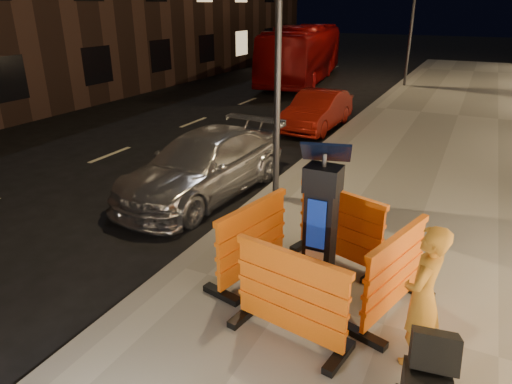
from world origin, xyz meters
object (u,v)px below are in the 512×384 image
at_px(barrier_bldgside, 394,275).
at_px(man, 423,297).
at_px(barrier_front, 291,297).
at_px(car_silver, 205,193).
at_px(car_red, 317,129).
at_px(bus_doubledecker, 302,81).
at_px(parking_kiosk, 320,226).
at_px(barrier_kerbside, 252,241).
at_px(barrier_back, 340,227).

bearing_deg(barrier_bldgside, man, -133.72).
relative_size(barrier_front, car_silver, 0.33).
relative_size(barrier_bldgside, car_red, 0.40).
height_order(barrier_bldgside, car_red, barrier_bldgside).
height_order(car_red, bus_doubledecker, bus_doubledecker).
height_order(barrier_bldgside, bus_doubledecker, bus_doubledecker).
height_order(parking_kiosk, barrier_front, parking_kiosk).
relative_size(car_silver, car_red, 1.22).
relative_size(barrier_front, barrier_kerbside, 1.00).
xyz_separation_m(car_silver, bus_doubledecker, (-3.62, 15.23, 0.00)).
distance_m(barrier_bldgside, man, 0.81).
bearing_deg(parking_kiosk, car_red, 123.68).
bearing_deg(barrier_back, barrier_kerbside, -117.42).
xyz_separation_m(barrier_kerbside, car_red, (-2.09, 8.77, -0.71)).
relative_size(barrier_back, barrier_kerbside, 1.00).
height_order(barrier_back, car_red, barrier_back).
bearing_deg(car_red, car_silver, -92.03).
bearing_deg(car_red, bus_doubledecker, 114.64).
bearing_deg(barrier_kerbside, barrier_back, -32.42).
bearing_deg(barrier_front, barrier_bldgside, 54.58).
xyz_separation_m(barrier_back, bus_doubledecker, (-6.99, 16.87, -0.71)).
distance_m(car_red, bus_doubledecker, 9.87).
height_order(barrier_front, barrier_bldgside, same).
xyz_separation_m(barrier_kerbside, car_silver, (-2.42, 2.59, -0.71)).
bearing_deg(bus_doubledecker, parking_kiosk, -77.23).
distance_m(barrier_front, barrier_back, 1.90).
xyz_separation_m(barrier_bldgside, car_silver, (-4.32, 2.59, -0.71)).
bearing_deg(barrier_back, man, -32.98).
distance_m(barrier_front, man, 1.38).
bearing_deg(man, bus_doubledecker, -144.17).
distance_m(barrier_kerbside, barrier_bldgside, 1.90).
distance_m(parking_kiosk, car_silver, 4.41).
relative_size(barrier_back, bus_doubledecker, 0.15).
bearing_deg(barrier_bldgside, barrier_kerbside, 106.58).
height_order(car_silver, bus_doubledecker, bus_doubledecker).
height_order(barrier_front, barrier_back, same).
bearing_deg(parking_kiosk, bus_doubledecker, 126.00).
height_order(barrier_front, car_silver, barrier_front).
bearing_deg(bus_doubledecker, man, -74.42).
relative_size(barrier_kerbside, car_red, 0.40).
bearing_deg(car_red, barrier_bldgside, -64.51).
bearing_deg(car_red, barrier_back, -67.73).
height_order(parking_kiosk, barrier_back, parking_kiosk).
bearing_deg(barrier_kerbside, car_red, 25.97).
height_order(parking_kiosk, barrier_kerbside, parking_kiosk).
relative_size(barrier_back, car_red, 0.40).
xyz_separation_m(parking_kiosk, barrier_back, (0.00, 0.95, -0.44)).
relative_size(barrier_back, man, 0.90).
bearing_deg(parking_kiosk, barrier_bldgside, 14.58).
distance_m(barrier_kerbside, car_red, 9.05).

